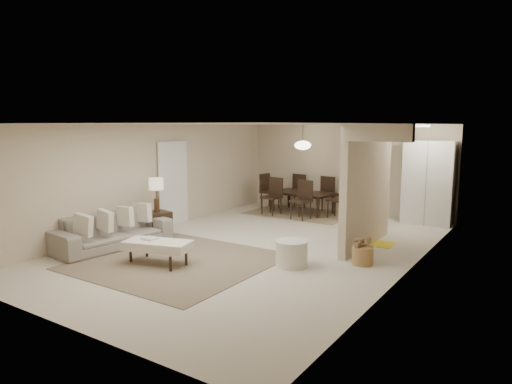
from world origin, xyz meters
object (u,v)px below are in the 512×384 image
Objects in this scene: sofa at (113,231)px; dining_table at (302,203)px; side_table at (157,224)px; wicker_basket at (363,255)px; ottoman_bench at (158,246)px; round_pouf at (292,253)px; pantry_cabinet at (429,183)px.

sofa is 5.61m from dining_table.
wicker_basket is at bearing 6.46° from side_table.
side_table is at bearing -173.54° from wicker_basket.
round_pouf is (2.06, 1.23, -0.11)m from ottoman_bench.
side_table reaches higher than ottoman_bench.
pantry_cabinet is 0.89× the size of sofa.
dining_table reaches higher than ottoman_bench.
dining_table is at bearing -172.27° from pantry_cabinet.
wicker_basket is (4.61, 0.52, -0.12)m from side_table.
pantry_cabinet reaches higher than wicker_basket.
side_table is (-1.53, 1.49, -0.06)m from ottoman_bench.
pantry_cabinet is at bearing 88.02° from wicker_basket.
side_table is (-4.75, -4.67, -0.77)m from pantry_cabinet.
ottoman_bench is (1.58, -0.30, -0.00)m from sofa.
sofa reaches higher than side_table.
side_table is 3.60m from round_pouf.
sofa is 1.61m from ottoman_bench.
pantry_cabinet is 1.23× the size of dining_table.
sofa reaches higher than round_pouf.
sofa reaches higher than ottoman_bench.
round_pouf is (-1.16, -4.94, -0.82)m from pantry_cabinet.
ottoman_bench is 3.38× the size of wicker_basket.
ottoman_bench is 0.76× the size of dining_table.
side_table is 0.95× the size of round_pouf.
ottoman_bench is 5.72m from dining_table.
pantry_cabinet is 3.43m from dining_table.
round_pouf is at bearing -4.22° from side_table.
wicker_basket is 0.22× the size of dining_table.
wicker_basket is at bearing -42.54° from dining_table.
dining_table is (-3.17, 3.70, 0.14)m from wicker_basket.
round_pouf is at bearing 14.50° from ottoman_bench.
wicker_basket is 4.88m from dining_table.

